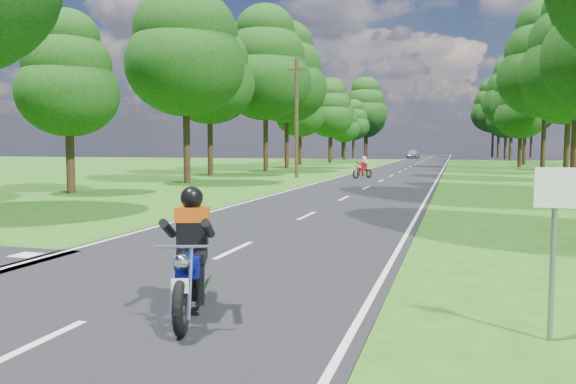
% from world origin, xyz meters
% --- Properties ---
extents(ground, '(160.00, 160.00, 0.00)m').
position_xyz_m(ground, '(0.00, 0.00, 0.00)').
color(ground, '#254F12').
rests_on(ground, ground).
extents(main_road, '(7.00, 140.00, 0.02)m').
position_xyz_m(main_road, '(0.00, 50.00, 0.01)').
color(main_road, black).
rests_on(main_road, ground).
extents(road_markings, '(7.40, 140.00, 0.01)m').
position_xyz_m(road_markings, '(-0.14, 48.13, 0.02)').
color(road_markings, silver).
rests_on(road_markings, main_road).
extents(treeline, '(40.00, 115.35, 14.78)m').
position_xyz_m(treeline, '(1.43, 60.06, 8.25)').
color(treeline, black).
rests_on(treeline, ground).
extents(telegraph_pole, '(1.20, 0.26, 8.00)m').
position_xyz_m(telegraph_pole, '(-6.00, 28.00, 4.07)').
color(telegraph_pole, '#382616').
rests_on(telegraph_pole, ground).
extents(road_sign, '(0.45, 0.07, 2.00)m').
position_xyz_m(road_sign, '(5.50, -2.01, 1.34)').
color(road_sign, slate).
rests_on(road_sign, ground).
extents(rider_near_blue, '(1.28, 2.10, 1.66)m').
position_xyz_m(rider_near_blue, '(1.17, -2.34, 0.85)').
color(rider_near_blue, navy).
rests_on(rider_near_blue, main_road).
extents(rider_far_red, '(1.32, 1.81, 1.45)m').
position_xyz_m(rider_far_red, '(-1.51, 28.21, 0.75)').
color(rider_far_red, '#AE0D23').
rests_on(rider_far_red, main_road).
extents(distant_car, '(2.16, 4.65, 1.54)m').
position_xyz_m(distant_car, '(-2.41, 86.50, 0.79)').
color(distant_car, '#A6A8AD').
rests_on(distant_car, main_road).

